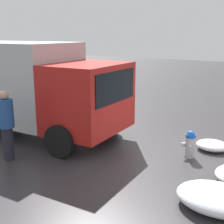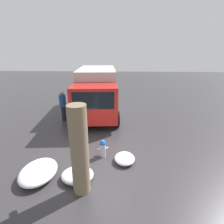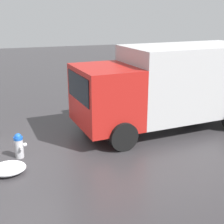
# 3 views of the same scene
# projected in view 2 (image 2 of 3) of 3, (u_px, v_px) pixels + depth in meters

# --- Properties ---
(ground_plane) EXTENTS (60.00, 60.00, 0.00)m
(ground_plane) POSITION_uv_depth(u_px,v_px,m) (103.00, 156.00, 7.24)
(ground_plane) COLOR #333033
(fire_hydrant) EXTENTS (0.36, 0.46, 0.75)m
(fire_hydrant) POSITION_uv_depth(u_px,v_px,m) (103.00, 148.00, 7.12)
(fire_hydrant) COLOR #B7B7BC
(fire_hydrant) RESTS_ON ground_plane
(tree_trunk) EXTENTS (0.81, 0.53, 2.80)m
(tree_trunk) POSITION_uv_depth(u_px,v_px,m) (79.00, 151.00, 5.03)
(tree_trunk) COLOR #7F6B51
(tree_trunk) RESTS_ON ground_plane
(delivery_truck) EXTENTS (6.76, 3.12, 2.95)m
(delivery_truck) POSITION_uv_depth(u_px,v_px,m) (97.00, 90.00, 11.81)
(delivery_truck) COLOR red
(delivery_truck) RESTS_ON ground_plane
(pedestrian) EXTENTS (0.40, 0.40, 1.85)m
(pedestrian) POSITION_uv_depth(u_px,v_px,m) (63.00, 104.00, 10.67)
(pedestrian) COLOR #23232D
(pedestrian) RESTS_ON ground_plane
(snow_pile_by_hydrant) EXTENTS (0.91, 0.79, 0.28)m
(snow_pile_by_hydrant) POSITION_uv_depth(u_px,v_px,m) (125.00, 158.00, 6.84)
(snow_pile_by_hydrant) COLOR white
(snow_pile_by_hydrant) RESTS_ON ground_plane
(snow_pile_curbside) EXTENTS (1.54, 1.23, 0.40)m
(snow_pile_curbside) POSITION_uv_depth(u_px,v_px,m) (38.00, 172.00, 6.01)
(snow_pile_curbside) COLOR white
(snow_pile_curbside) RESTS_ON ground_plane
(snow_pile_by_tree) EXTENTS (0.95, 1.09, 0.31)m
(snow_pile_by_tree) POSITION_uv_depth(u_px,v_px,m) (78.00, 175.00, 5.92)
(snow_pile_by_tree) COLOR white
(snow_pile_by_tree) RESTS_ON ground_plane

